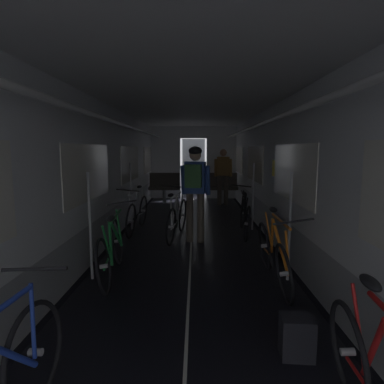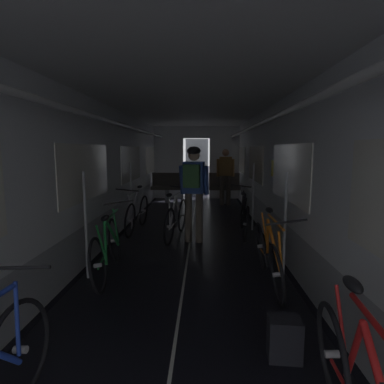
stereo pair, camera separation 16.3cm
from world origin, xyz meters
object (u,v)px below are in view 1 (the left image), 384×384
Objects in this scene: person_standing_near_bench at (223,173)px; backpack_on_floor at (297,337)px; person_cyclist_aisle at (195,184)px; bench_seat_far_right at (222,185)px; bicycle_orange at (274,254)px; bench_seat_far_left at (164,185)px; bicycle_black at (245,216)px; bicycle_green at (112,249)px; bicycle_silver at (137,213)px; bicycle_white_in_aisle at (177,218)px.

backpack_on_floor is (-0.00, -7.15, -0.81)m from person_standing_near_bench.
person_cyclist_aisle is at bearing -102.03° from person_standing_near_bench.
bicycle_orange reaches higher than bench_seat_far_right.
bench_seat_far_left is at bearing 180.00° from bench_seat_far_right.
bench_seat_far_left is 4.24m from bicycle_black.
person_standing_near_bench is (0.00, -0.38, 0.41)m from bench_seat_far_right.
person_standing_near_bench is at bearing -11.79° from bench_seat_far_left.
backpack_on_floor is (-0.15, -3.76, -0.21)m from bicycle_black.
person_cyclist_aisle is at bearing 55.80° from bicycle_green.
bicycle_green is at bearing -109.24° from person_standing_near_bench.
person_cyclist_aisle reaches higher than bicycle_green.
bicycle_silver is 2.18m from bicycle_black.
bench_seat_far_right reaches higher than bicycle_black.
bicycle_orange is at bearing -89.83° from bicycle_black.
person_cyclist_aisle is (-0.83, -4.29, 0.50)m from bench_seat_far_right.
person_cyclist_aisle reaches higher than bench_seat_far_left.
bicycle_black is 4.98× the size of backpack_on_floor.
person_standing_near_bench reaches higher than bench_seat_far_left.
bicycle_silver is 4.98× the size of backpack_on_floor.
person_cyclist_aisle is at bearing 118.90° from bicycle_orange.
bicycle_green is 1.00× the size of bicycle_black.
bicycle_orange is 1.01× the size of bicycle_white_in_aisle.
bench_seat_far_left is 5.90m from bicycle_green.
bicycle_black is (-0.01, 2.32, 0.00)m from bicycle_orange.
bicycle_orange is at bearing -49.47° from bicycle_silver.
bench_seat_far_right is at bearing 90.41° from person_standing_near_bench.
bench_seat_far_left is 7.75m from backpack_on_floor.
bicycle_silver is (-0.09, 2.36, 0.00)m from bicycle_green.
bicycle_green is 1.01× the size of bicycle_white_in_aisle.
person_cyclist_aisle reaches higher than backpack_on_floor.
bench_seat_far_left is 0.58× the size of bicycle_green.
bench_seat_far_left is at bearing 107.85° from bicycle_orange.
bench_seat_far_right is at bearing 0.00° from bench_seat_far_left.
person_standing_near_bench is (1.17, 3.64, 0.59)m from bicycle_white_in_aisle.
bench_seat_far_right is 0.58× the size of bicycle_white_in_aisle.
bench_seat_far_left is at bearing 102.74° from person_cyclist_aisle.
bicycle_silver is (-0.21, -3.54, -0.18)m from bench_seat_far_left.
bicycle_white_in_aisle is at bearing 122.81° from bicycle_orange.
bicycle_orange reaches higher than bicycle_black.
bicycle_green reaches higher than bicycle_white_in_aisle.
bicycle_orange reaches higher than bicycle_silver.
bench_seat_far_right is at bearing 73.77° from bicycle_white_in_aisle.
bicycle_orange is 2.32m from bicycle_black.
bicycle_orange is 2.45m from bicycle_white_in_aisle.
bench_seat_far_left is 4.42m from person_cyclist_aisle.
bicycle_black is 1.35m from bicycle_white_in_aisle.
bench_seat_far_right is (1.80, 0.00, 0.00)m from bench_seat_far_left.
bicycle_green is at bearing 139.78° from backpack_on_floor.
person_standing_near_bench is at bearing 70.76° from bicycle_green.
person_cyclist_aisle is at bearing -38.40° from bicycle_white_in_aisle.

